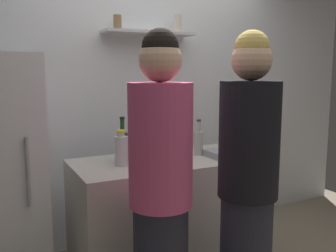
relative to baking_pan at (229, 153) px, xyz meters
The scene contains 11 objects.
back_wall_assembly 1.00m from the baking_pan, 110.47° to the left, with size 4.80×0.32×2.60m.
counter 0.67m from the baking_pan, 164.91° to the left, with size 1.40×0.69×0.89m, color #B7B2A8.
baking_pan is the anchor object (origin of this frame).
utensil_holder 0.47m from the baking_pan, 166.30° to the left, with size 0.10×0.10×0.22m.
wine_bottle_pale_glass 0.25m from the baking_pan, 140.90° to the left, with size 0.07×0.07×0.28m.
wine_bottle_green_glass 0.82m from the baking_pan, 163.84° to the left, with size 0.08×0.08×0.32m.
wine_bottle_dark_glass 0.49m from the baking_pan, 126.23° to the left, with size 0.07×0.07×0.29m.
wine_bottle_amber_glass 0.69m from the baking_pan, behind, with size 0.07×0.07×0.32m.
water_bottle_plastic 0.85m from the baking_pan, behind, with size 0.09×0.09×0.25m.
person_blonde 0.75m from the baking_pan, 118.07° to the right, with size 0.34×0.34×1.76m.
person_pink_top 1.03m from the baking_pan, 146.62° to the right, with size 0.34×0.34×1.75m.
Camera 1 is at (-1.36, -1.90, 1.53)m, focal length 39.61 mm.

